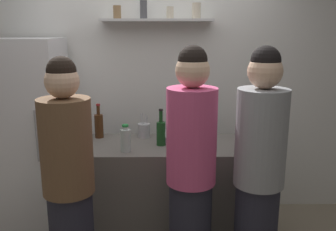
{
  "coord_description": "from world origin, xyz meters",
  "views": [
    {
      "loc": [
        0.18,
        -2.44,
        1.87
      ],
      "look_at": [
        0.21,
        0.53,
        1.16
      ],
      "focal_mm": 39.06,
      "sensor_mm": 36.0,
      "label": 1
    }
  ],
  "objects_px": {
    "baking_pan": "(180,136)",
    "wine_bottle_amber_glass": "(99,125)",
    "wine_bottle_green_glass": "(161,132)",
    "wine_bottle_pale_glass": "(251,135)",
    "person_grey_hoodie": "(259,177)",
    "person_brown_jacket": "(69,186)",
    "utensil_holder": "(144,130)",
    "water_bottle_plastic": "(126,140)",
    "person_pink_top": "(191,175)",
    "wine_bottle_dark_glass": "(82,132)",
    "refrigerator": "(31,135)"
  },
  "relations": [
    {
      "from": "wine_bottle_green_glass",
      "to": "utensil_holder",
      "type": "bearing_deg",
      "value": 123.24
    },
    {
      "from": "wine_bottle_dark_glass",
      "to": "person_grey_hoodie",
      "type": "distance_m",
      "value": 1.49
    },
    {
      "from": "water_bottle_plastic",
      "to": "person_brown_jacket",
      "type": "height_order",
      "value": "person_brown_jacket"
    },
    {
      "from": "wine_bottle_amber_glass",
      "to": "refrigerator",
      "type": "bearing_deg",
      "value": 169.58
    },
    {
      "from": "utensil_holder",
      "to": "wine_bottle_green_glass",
      "type": "bearing_deg",
      "value": -56.76
    },
    {
      "from": "wine_bottle_dark_glass",
      "to": "wine_bottle_green_glass",
      "type": "height_order",
      "value": "wine_bottle_green_glass"
    },
    {
      "from": "wine_bottle_amber_glass",
      "to": "person_brown_jacket",
      "type": "height_order",
      "value": "person_brown_jacket"
    },
    {
      "from": "utensil_holder",
      "to": "water_bottle_plastic",
      "type": "xyz_separation_m",
      "value": [
        -0.12,
        -0.39,
        0.03
      ]
    },
    {
      "from": "utensil_holder",
      "to": "wine_bottle_green_glass",
      "type": "height_order",
      "value": "wine_bottle_green_glass"
    },
    {
      "from": "utensil_holder",
      "to": "water_bottle_plastic",
      "type": "height_order",
      "value": "utensil_holder"
    },
    {
      "from": "refrigerator",
      "to": "wine_bottle_pale_glass",
      "type": "distance_m",
      "value": 2.01
    },
    {
      "from": "wine_bottle_green_glass",
      "to": "refrigerator",
      "type": "bearing_deg",
      "value": 164.0
    },
    {
      "from": "person_brown_jacket",
      "to": "water_bottle_plastic",
      "type": "bearing_deg",
      "value": 154.71
    },
    {
      "from": "person_grey_hoodie",
      "to": "wine_bottle_green_glass",
      "type": "bearing_deg",
      "value": -77.51
    },
    {
      "from": "wine_bottle_amber_glass",
      "to": "water_bottle_plastic",
      "type": "height_order",
      "value": "wine_bottle_amber_glass"
    },
    {
      "from": "utensil_holder",
      "to": "person_pink_top",
      "type": "xyz_separation_m",
      "value": [
        0.37,
        -0.83,
        -0.09
      ]
    },
    {
      "from": "wine_bottle_pale_glass",
      "to": "wine_bottle_dark_glass",
      "type": "bearing_deg",
      "value": 176.68
    },
    {
      "from": "baking_pan",
      "to": "wine_bottle_amber_glass",
      "type": "xyz_separation_m",
      "value": [
        -0.73,
        0.06,
        0.09
      ]
    },
    {
      "from": "refrigerator",
      "to": "wine_bottle_pale_glass",
      "type": "relative_size",
      "value": 6.14
    },
    {
      "from": "wine_bottle_pale_glass",
      "to": "person_grey_hoodie",
      "type": "xyz_separation_m",
      "value": [
        -0.07,
        -0.56,
        -0.13
      ]
    },
    {
      "from": "refrigerator",
      "to": "person_brown_jacket",
      "type": "distance_m",
      "value": 1.2
    },
    {
      "from": "water_bottle_plastic",
      "to": "person_brown_jacket",
      "type": "distance_m",
      "value": 0.63
    },
    {
      "from": "wine_bottle_amber_glass",
      "to": "person_grey_hoodie",
      "type": "height_order",
      "value": "person_grey_hoodie"
    },
    {
      "from": "wine_bottle_pale_glass",
      "to": "utensil_holder",
      "type": "bearing_deg",
      "value": 161.38
    },
    {
      "from": "person_grey_hoodie",
      "to": "person_brown_jacket",
      "type": "height_order",
      "value": "person_grey_hoodie"
    },
    {
      "from": "person_pink_top",
      "to": "utensil_holder",
      "type": "bearing_deg",
      "value": -4.54
    },
    {
      "from": "utensil_holder",
      "to": "wine_bottle_dark_glass",
      "type": "distance_m",
      "value": 0.56
    },
    {
      "from": "refrigerator",
      "to": "wine_bottle_amber_glass",
      "type": "distance_m",
      "value": 0.69
    },
    {
      "from": "baking_pan",
      "to": "wine_bottle_dark_glass",
      "type": "bearing_deg",
      "value": -169.68
    },
    {
      "from": "baking_pan",
      "to": "wine_bottle_dark_glass",
      "type": "distance_m",
      "value": 0.85
    },
    {
      "from": "wine_bottle_pale_glass",
      "to": "person_pink_top",
      "type": "height_order",
      "value": "person_pink_top"
    },
    {
      "from": "water_bottle_plastic",
      "to": "wine_bottle_pale_glass",
      "type": "bearing_deg",
      "value": 5.14
    },
    {
      "from": "wine_bottle_dark_glass",
      "to": "wine_bottle_pale_glass",
      "type": "xyz_separation_m",
      "value": [
        1.4,
        -0.08,
        -0.01
      ]
    },
    {
      "from": "baking_pan",
      "to": "person_grey_hoodie",
      "type": "bearing_deg",
      "value": -57.88
    },
    {
      "from": "wine_bottle_green_glass",
      "to": "person_grey_hoodie",
      "type": "xyz_separation_m",
      "value": [
        0.67,
        -0.63,
        -0.14
      ]
    },
    {
      "from": "wine_bottle_pale_glass",
      "to": "person_pink_top",
      "type": "distance_m",
      "value": 0.76
    },
    {
      "from": "wine_bottle_amber_glass",
      "to": "water_bottle_plastic",
      "type": "bearing_deg",
      "value": -54.0
    },
    {
      "from": "wine_bottle_dark_glass",
      "to": "wine_bottle_green_glass",
      "type": "relative_size",
      "value": 0.98
    },
    {
      "from": "baking_pan",
      "to": "wine_bottle_green_glass",
      "type": "xyz_separation_m",
      "value": [
        -0.17,
        -0.17,
        0.09
      ]
    },
    {
      "from": "utensil_holder",
      "to": "wine_bottle_pale_glass",
      "type": "distance_m",
      "value": 0.95
    },
    {
      "from": "utensil_holder",
      "to": "wine_bottle_green_glass",
      "type": "xyz_separation_m",
      "value": [
        0.16,
        -0.24,
        0.05
      ]
    },
    {
      "from": "water_bottle_plastic",
      "to": "wine_bottle_amber_glass",
      "type": "bearing_deg",
      "value": 126.0
    },
    {
      "from": "water_bottle_plastic",
      "to": "person_pink_top",
      "type": "xyz_separation_m",
      "value": [
        0.49,
        -0.43,
        -0.12
      ]
    },
    {
      "from": "wine_bottle_green_glass",
      "to": "wine_bottle_pale_glass",
      "type": "bearing_deg",
      "value": -4.91
    },
    {
      "from": "wine_bottle_dark_glass",
      "to": "wine_bottle_amber_glass",
      "type": "distance_m",
      "value": 0.24
    },
    {
      "from": "wine_bottle_green_glass",
      "to": "wine_bottle_amber_glass",
      "type": "relative_size",
      "value": 1.01
    },
    {
      "from": "wine_bottle_dark_glass",
      "to": "water_bottle_plastic",
      "type": "relative_size",
      "value": 1.38
    },
    {
      "from": "wine_bottle_dark_glass",
      "to": "wine_bottle_pale_glass",
      "type": "bearing_deg",
      "value": -3.32
    },
    {
      "from": "wine_bottle_amber_glass",
      "to": "wine_bottle_pale_glass",
      "type": "height_order",
      "value": "wine_bottle_amber_glass"
    },
    {
      "from": "wine_bottle_dark_glass",
      "to": "wine_bottle_green_glass",
      "type": "distance_m",
      "value": 0.66
    }
  ]
}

